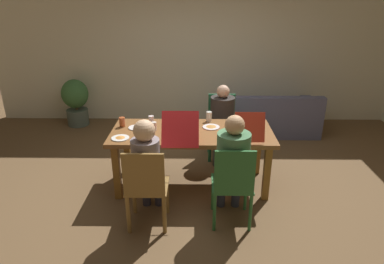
{
  "coord_description": "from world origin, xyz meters",
  "views": [
    {
      "loc": [
        0.05,
        -3.97,
        2.41
      ],
      "look_at": [
        0.0,
        0.1,
        0.72
      ],
      "focal_mm": 31.75,
      "sensor_mm": 36.0,
      "label": 1
    }
  ],
  "objects": [
    {
      "name": "ground_plane",
      "position": [
        0.0,
        0.0,
        0.0
      ],
      "size": [
        20.0,
        20.0,
        0.0
      ],
      "primitive_type": "plane",
      "color": "brown"
    },
    {
      "name": "drinking_glass_0",
      "position": [
        -0.54,
        0.26,
        0.83
      ],
      "size": [
        0.07,
        0.07,
        0.11
      ],
      "primitive_type": "cylinder",
      "color": "silver",
      "rests_on": "dining_table"
    },
    {
      "name": "chair_0",
      "position": [
        0.45,
        0.92,
        0.52
      ],
      "size": [
        0.43,
        0.4,
        0.97
      ],
      "color": "#256B41",
      "rests_on": "ground"
    },
    {
      "name": "chair_2",
      "position": [
        0.45,
        -0.86,
        0.54
      ],
      "size": [
        0.44,
        0.44,
        0.96
      ],
      "color": "#2B6832",
      "rests_on": "ground"
    },
    {
      "name": "drinking_glass_2",
      "position": [
        -0.91,
        0.14,
        0.84
      ],
      "size": [
        0.07,
        0.07,
        0.13
      ],
      "primitive_type": "cylinder",
      "color": "#B35028",
      "rests_on": "dining_table"
    },
    {
      "name": "person_0",
      "position": [
        0.45,
        0.78,
        0.69
      ],
      "size": [
        0.36,
        0.52,
        1.16
      ],
      "color": "#3C4141",
      "rests_on": "ground"
    },
    {
      "name": "drinking_glass_3",
      "position": [
        -0.48,
        0.02,
        0.83
      ],
      "size": [
        0.07,
        0.07,
        0.11
      ],
      "primitive_type": "cylinder",
      "color": "silver",
      "rests_on": "dining_table"
    },
    {
      "name": "dining_table",
      "position": [
        0.0,
        0.0,
        0.69
      ],
      "size": [
        2.04,
        0.87,
        0.78
      ],
      "color": "brown",
      "rests_on": "ground"
    },
    {
      "name": "couch",
      "position": [
        1.33,
        1.87,
        0.27
      ],
      "size": [
        1.83,
        0.86,
        0.76
      ],
      "color": "slate",
      "rests_on": "ground"
    },
    {
      "name": "back_wall",
      "position": [
        0.0,
        2.61,
        1.48
      ],
      "size": [
        7.72,
        0.12,
        2.97
      ],
      "primitive_type": "cube",
      "color": "#EEE6C8",
      "rests_on": "ground"
    },
    {
      "name": "person_2",
      "position": [
        0.45,
        -0.72,
        0.74
      ],
      "size": [
        0.35,
        0.5,
        1.26
      ],
      "color": "#303345",
      "rests_on": "ground"
    },
    {
      "name": "pizza_box_0",
      "position": [
        -0.13,
        -0.2,
        0.83
      ],
      "size": [
        0.42,
        0.64,
        0.39
      ],
      "color": "red",
      "rests_on": "dining_table"
    },
    {
      "name": "potted_plant",
      "position": [
        -2.25,
        2.2,
        0.5
      ],
      "size": [
        0.5,
        0.5,
        0.9
      ],
      "color": "#516055",
      "rests_on": "ground"
    },
    {
      "name": "person_1",
      "position": [
        -0.47,
        -0.75,
        0.72
      ],
      "size": [
        0.3,
        0.54,
        1.23
      ],
      "color": "#302E3F",
      "rests_on": "ground"
    },
    {
      "name": "pizza_box_1",
      "position": [
        0.67,
        -0.17,
        0.83
      ],
      "size": [
        0.35,
        0.45,
        0.36
      ],
      "color": "red",
      "rests_on": "dining_table"
    },
    {
      "name": "chair_1",
      "position": [
        -0.47,
        -0.91,
        0.51
      ],
      "size": [
        0.45,
        0.42,
        0.95
      ],
      "color": "olive",
      "rests_on": "ground"
    },
    {
      "name": "plate_0",
      "position": [
        -0.72,
        0.09,
        0.78
      ],
      "size": [
        0.21,
        0.21,
        0.01
      ],
      "color": "white",
      "rests_on": "dining_table"
    },
    {
      "name": "plate_2",
      "position": [
        0.25,
        0.12,
        0.79
      ],
      "size": [
        0.22,
        0.22,
        0.03
      ],
      "color": "white",
      "rests_on": "dining_table"
    },
    {
      "name": "drinking_glass_1",
      "position": [
        0.23,
        0.34,
        0.85
      ],
      "size": [
        0.07,
        0.07,
        0.14
      ],
      "primitive_type": "cylinder",
      "color": "silver",
      "rests_on": "dining_table"
    },
    {
      "name": "plate_1",
      "position": [
        -0.86,
        -0.25,
        0.79
      ],
      "size": [
        0.21,
        0.21,
        0.03
      ],
      "color": "white",
      "rests_on": "dining_table"
    }
  ]
}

